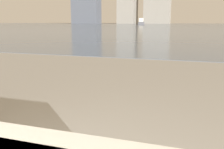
# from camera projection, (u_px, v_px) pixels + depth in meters

# --- Properties ---
(harbor_water) EXTENTS (180.00, 110.00, 0.01)m
(harbor_water) POSITION_uv_depth(u_px,v_px,m) (191.00, 26.00, 57.90)
(harbor_water) COLOR slate
(harbor_water) RESTS_ON ground_plane
(harbor_boat_0) EXTENTS (3.04, 5.68, 2.02)m
(harbor_boat_0) POSITION_uv_depth(u_px,v_px,m) (141.00, 22.00, 79.07)
(harbor_boat_0) COLOR #4C4C51
(harbor_boat_0) RESTS_ON harbor_water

